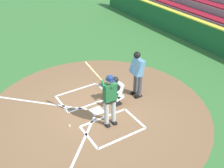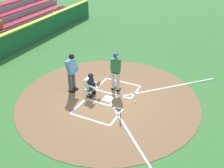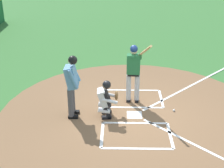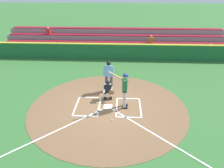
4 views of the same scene
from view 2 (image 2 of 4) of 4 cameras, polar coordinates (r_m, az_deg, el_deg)
The scene contains 7 objects.
ground_plane at distance 11.93m, azimuth -0.83°, elevation -3.19°, with size 120.00×120.00×0.00m, color #387033.
dirt_circle at distance 11.93m, azimuth -0.83°, elevation -3.17°, with size 8.00×8.00×0.01m, color brown.
home_plate_and_chalk at distance 11.62m, azimuth 3.07°, elevation -4.16°, with size 7.93×4.91×0.01m.
batter at distance 12.03m, azimuth 0.80°, elevation 3.17°, with size 0.96×0.67×2.13m.
catcher at distance 11.92m, azimuth -4.50°, elevation 0.01°, with size 0.60×0.60×1.13m.
plate_umpire at distance 12.14m, azimuth -8.54°, elevation 2.95°, with size 0.59×0.42×1.86m.
baseball at distance 11.71m, azimuth 4.91°, elevation -3.81°, with size 0.07×0.07×0.07m, color white.
Camera 2 is at (8.92, 4.48, 6.54)m, focal length 43.20 mm.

